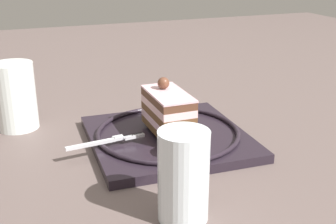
% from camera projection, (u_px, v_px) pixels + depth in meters
% --- Properties ---
extents(ground_plane, '(2.40, 2.40, 0.00)m').
position_uv_depth(ground_plane, '(163.00, 145.00, 0.69)').
color(ground_plane, '#5A4B48').
extents(dessert_plate, '(0.25, 0.25, 0.02)m').
position_uv_depth(dessert_plate, '(168.00, 136.00, 0.70)').
color(dessert_plate, black).
rests_on(dessert_plate, ground_plane).
extents(cake_slice, '(0.05, 0.11, 0.08)m').
position_uv_depth(cake_slice, '(168.00, 111.00, 0.68)').
color(cake_slice, brown).
rests_on(cake_slice, dessert_plate).
extents(whipped_cream_dollop, '(0.04, 0.04, 0.03)m').
position_uv_depth(whipped_cream_dollop, '(179.00, 142.00, 0.61)').
color(whipped_cream_dollop, white).
rests_on(whipped_cream_dollop, dessert_plate).
extents(fork, '(0.12, 0.02, 0.00)m').
position_uv_depth(fork, '(108.00, 141.00, 0.65)').
color(fork, silver).
rests_on(fork, dessert_plate).
extents(drink_glass_near, '(0.06, 0.06, 0.11)m').
position_uv_depth(drink_glass_near, '(183.00, 181.00, 0.49)').
color(drink_glass_near, silver).
rests_on(drink_glass_near, ground_plane).
extents(drink_glass_far, '(0.07, 0.07, 0.11)m').
position_uv_depth(drink_glass_far, '(15.00, 99.00, 0.74)').
color(drink_glass_far, white).
rests_on(drink_glass_far, ground_plane).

